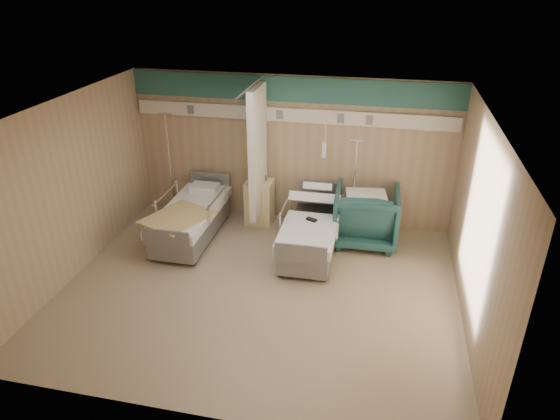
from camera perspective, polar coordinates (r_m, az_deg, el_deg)
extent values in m
cube|color=gray|center=(7.85, -2.37, -8.97)|extent=(6.00, 5.00, 0.00)
cube|color=tan|center=(9.39, 1.28, 6.80)|extent=(6.00, 0.04, 2.80)
cube|color=tan|center=(5.12, -9.78, -11.79)|extent=(6.00, 0.04, 2.80)
cube|color=tan|center=(8.36, -22.91, 2.15)|extent=(0.04, 5.00, 2.80)
cube|color=tan|center=(7.06, 21.71, -2.01)|extent=(0.04, 5.00, 2.80)
cube|color=silver|center=(6.64, -2.82, 11.19)|extent=(6.00, 5.00, 0.04)
cube|color=#2A625D|center=(9.05, 1.33, 13.64)|extent=(6.00, 0.04, 0.45)
cube|color=silver|center=(9.13, 1.27, 10.84)|extent=(5.88, 0.08, 0.25)
cylinder|color=silver|center=(8.28, -3.36, 13.90)|extent=(0.03, 1.80, 0.03)
cube|color=silver|center=(8.95, -2.55, 6.54)|extent=(0.12, 0.90, 2.35)
cube|color=#F3E098|center=(9.60, -2.34, 0.94)|extent=(0.50, 0.48, 0.85)
imported|color=#1C4647|center=(8.99, 9.81, -0.64)|extent=(1.14, 1.17, 1.03)
cube|color=silver|center=(8.74, 9.94, 2.58)|extent=(0.77, 0.71, 0.08)
cylinder|color=silver|center=(9.44, 8.07, -2.59)|extent=(0.33, 0.33, 0.03)
cylinder|color=silver|center=(9.05, 8.42, 2.38)|extent=(0.03, 0.03, 1.81)
cylinder|color=silver|center=(8.73, 8.81, 7.83)|extent=(0.22, 0.03, 0.03)
cylinder|color=silver|center=(10.34, -11.90, -0.21)|extent=(0.37, 0.37, 0.03)
cylinder|color=silver|center=(9.95, -12.43, 5.00)|extent=(0.03, 0.03, 2.05)
cylinder|color=silver|center=(9.64, -13.02, 10.68)|extent=(0.25, 0.03, 0.03)
cube|color=black|center=(8.45, 3.63, -1.10)|extent=(0.20, 0.15, 0.04)
cube|color=tan|center=(8.69, -11.61, -0.83)|extent=(1.20, 1.33, 0.04)
cube|color=black|center=(9.45, -2.26, 3.69)|extent=(0.22, 0.16, 0.11)
cylinder|color=white|center=(9.51, -3.22, 3.92)|extent=(0.10, 0.10, 0.14)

